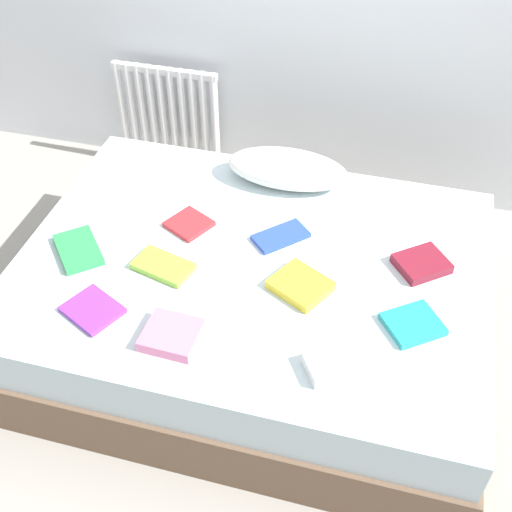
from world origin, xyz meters
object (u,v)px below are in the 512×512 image
(textbook_yellow, at_px, (301,285))
(textbook_pink, at_px, (172,335))
(bed, at_px, (253,301))
(textbook_purple, at_px, (93,310))
(textbook_maroon, at_px, (422,264))
(pillow, at_px, (287,169))
(radiator, at_px, (168,112))
(textbook_red, at_px, (189,224))
(textbook_green, at_px, (78,250))
(textbook_blue, at_px, (281,236))
(textbook_teal, at_px, (413,324))
(textbook_white, at_px, (340,362))
(textbook_lime, at_px, (163,266))

(textbook_yellow, bearing_deg, textbook_pink, -108.86)
(bed, bearing_deg, textbook_purple, -139.98)
(textbook_maroon, bearing_deg, pillow, 108.83)
(radiator, bearing_deg, textbook_maroon, -34.69)
(textbook_red, relative_size, textbook_green, 0.69)
(textbook_pink, relative_size, textbook_purple, 0.98)
(textbook_blue, height_order, textbook_teal, textbook_teal)
(textbook_red, distance_m, textbook_purple, 0.61)
(textbook_teal, xyz_separation_m, textbook_pink, (-0.86, -0.29, 0.01))
(pillow, height_order, textbook_purple, pillow)
(textbook_maroon, xyz_separation_m, textbook_white, (-0.24, -0.60, 0.00))
(textbook_teal, distance_m, textbook_yellow, 0.46)
(textbook_maroon, bearing_deg, textbook_blue, 139.03)
(textbook_lime, bearing_deg, textbook_maroon, 30.16)
(radiator, distance_m, textbook_teal, 2.07)
(textbook_pink, bearing_deg, textbook_lime, 117.90)
(textbook_blue, height_order, textbook_maroon, textbook_maroon)
(bed, height_order, textbook_lime, textbook_lime)
(textbook_lime, distance_m, textbook_pink, 0.38)
(textbook_yellow, distance_m, textbook_green, 0.96)
(textbook_teal, bearing_deg, textbook_blue, 112.31)
(textbook_teal, relative_size, textbook_red, 1.17)
(pillow, xyz_separation_m, textbook_red, (-0.35, -0.43, -0.07))
(bed, bearing_deg, radiator, 125.14)
(textbook_purple, bearing_deg, textbook_green, 150.96)
(bed, relative_size, textbook_teal, 9.96)
(pillow, height_order, textbook_white, pillow)
(textbook_teal, height_order, textbook_pink, textbook_pink)
(textbook_teal, xyz_separation_m, textbook_white, (-0.24, -0.26, 0.01))
(textbook_yellow, relative_size, textbook_purple, 1.04)
(textbook_white, height_order, textbook_green, textbook_white)
(bed, relative_size, textbook_blue, 8.43)
(textbook_green, bearing_deg, textbook_red, 84.97)
(radiator, distance_m, textbook_yellow, 1.70)
(textbook_teal, distance_m, textbook_lime, 1.03)
(textbook_white, bearing_deg, bed, 101.01)
(textbook_pink, distance_m, textbook_purple, 0.35)
(radiator, bearing_deg, textbook_red, -64.20)
(textbook_green, height_order, textbook_purple, textbook_green)
(textbook_maroon, distance_m, textbook_purple, 1.34)
(textbook_green, bearing_deg, textbook_blue, 70.12)
(textbook_yellow, distance_m, textbook_red, 0.62)
(textbook_white, bearing_deg, pillow, 79.39)
(textbook_teal, xyz_separation_m, textbook_purple, (-1.20, -0.24, -0.00))
(textbook_teal, distance_m, textbook_white, 0.35)
(textbook_pink, bearing_deg, textbook_maroon, 38.16)
(radiator, distance_m, textbook_lime, 1.44)
(textbook_white, relative_size, textbook_pink, 1.21)
(textbook_white, relative_size, textbook_purple, 1.19)
(textbook_yellow, xyz_separation_m, textbook_purple, (-0.75, -0.33, -0.01))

